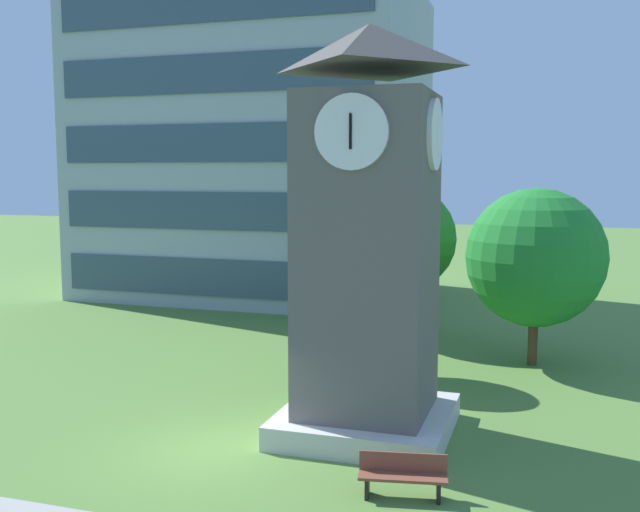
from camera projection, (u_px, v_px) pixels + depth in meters
ground_plane at (213, 452)px, 17.26m from camera, size 160.00×160.00×0.00m
office_building at (257, 147)px, 39.64m from camera, size 17.21×11.51×16.00m
clock_tower at (368, 256)px, 18.09m from camera, size 4.19×4.19×10.15m
park_bench at (403, 475)px, 14.82m from camera, size 1.86×0.80×0.88m
tree_near_tower at (535, 258)px, 24.73m from camera, size 4.72×4.72×6.10m
tree_by_building at (405, 239)px, 28.77m from camera, size 4.07×4.07×6.05m
tree_streetside at (367, 272)px, 23.46m from camera, size 3.05×3.05×4.96m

